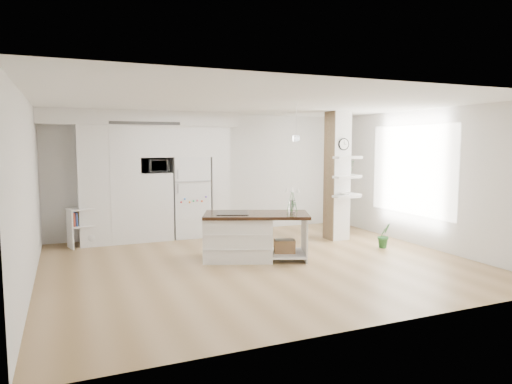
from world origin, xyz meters
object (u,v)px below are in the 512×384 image
(refrigerator, at_px, (190,197))
(bookshelf, at_px, (88,230))
(floor_plant_a, at_px, (384,235))
(kitchen_island, at_px, (245,235))

(refrigerator, height_order, bookshelf, refrigerator)
(floor_plant_a, bearing_deg, bookshelf, 155.86)
(kitchen_island, xyz_separation_m, bookshelf, (-2.50, 2.17, -0.10))
(floor_plant_a, bearing_deg, kitchen_island, 175.43)
(floor_plant_a, bearing_deg, refrigerator, 141.41)
(kitchen_island, distance_m, floor_plant_a, 2.85)
(bookshelf, xyz_separation_m, floor_plant_a, (5.34, -2.39, -0.09))
(refrigerator, height_order, floor_plant_a, refrigerator)
(bookshelf, bearing_deg, floor_plant_a, -39.44)
(refrigerator, relative_size, kitchen_island, 0.87)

